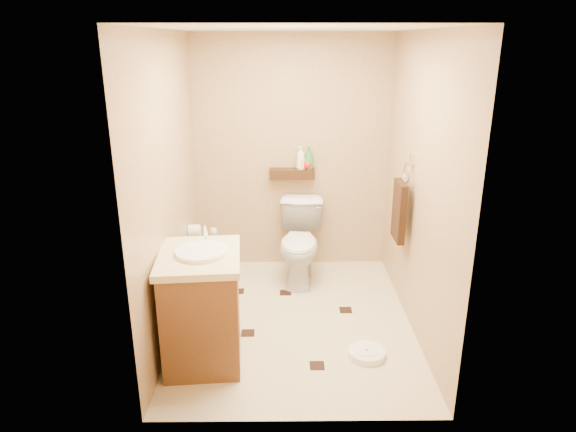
{
  "coord_description": "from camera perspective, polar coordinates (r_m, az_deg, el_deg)",
  "views": [
    {
      "loc": [
        -0.09,
        -3.94,
        2.32
      ],
      "look_at": [
        -0.05,
        0.25,
        0.88
      ],
      "focal_mm": 32.0,
      "sensor_mm": 36.0,
      "label": 1
    }
  ],
  "objects": [
    {
      "name": "bathroom_scale",
      "position": [
        4.15,
        8.73,
        -14.83
      ],
      "size": [
        0.34,
        0.34,
        0.06
      ],
      "rotation": [
        0.0,
        0.0,
        0.19
      ],
      "color": "white",
      "rests_on": "ground"
    },
    {
      "name": "wall_shelf",
      "position": [
        5.27,
        0.45,
        4.71
      ],
      "size": [
        0.46,
        0.14,
        0.1
      ],
      "primitive_type": "cube",
      "color": "#3D2510",
      "rests_on": "wall_back"
    },
    {
      "name": "wall_front",
      "position": [
        2.91,
        1.29,
        -3.66
      ],
      "size": [
        2.0,
        0.04,
        2.4
      ],
      "primitive_type": "cube",
      "color": "tan",
      "rests_on": "ground"
    },
    {
      "name": "bottle_d",
      "position": [
        5.24,
        2.33,
        6.48
      ],
      "size": [
        0.12,
        0.12,
        0.23
      ],
      "primitive_type": "imported",
      "rotation": [
        0.0,
        0.0,
        5.77
      ],
      "color": "#2E8C37",
      "rests_on": "wall_shelf"
    },
    {
      "name": "vanity",
      "position": [
        3.93,
        -9.53,
        -9.79
      ],
      "size": [
        0.64,
        0.75,
        1.0
      ],
      "rotation": [
        0.0,
        0.0,
        0.08
      ],
      "color": "brown",
      "rests_on": "ground"
    },
    {
      "name": "bottle_b",
      "position": [
        5.24,
        1.53,
        6.06
      ],
      "size": [
        0.1,
        0.1,
        0.15
      ],
      "primitive_type": "imported",
      "rotation": [
        0.0,
        0.0,
        3.8
      ],
      "color": "#D9E931",
      "rests_on": "wall_shelf"
    },
    {
      "name": "towel_ring",
      "position": [
        4.52,
        12.31,
        0.83
      ],
      "size": [
        0.12,
        0.3,
        0.76
      ],
      "color": "silver",
      "rests_on": "wall_right"
    },
    {
      "name": "bottle_c",
      "position": [
        5.25,
        2.19,
        5.98
      ],
      "size": [
        0.12,
        0.12,
        0.14
      ],
      "primitive_type": "imported",
      "rotation": [
        0.0,
        0.0,
        4.86
      ],
      "color": "red",
      "rests_on": "wall_shelf"
    },
    {
      "name": "floor_accents",
      "position": [
        4.55,
        1.06,
        -11.61
      ],
      "size": [
        1.18,
        1.32,
        0.01
      ],
      "color": "black",
      "rests_on": "ground"
    },
    {
      "name": "toilet",
      "position": [
        5.15,
        1.37,
        -3.0
      ],
      "size": [
        0.49,
        0.8,
        0.79
      ],
      "primitive_type": "imported",
      "rotation": [
        0.0,
        0.0,
        -0.07
      ],
      "color": "white",
      "rests_on": "ground"
    },
    {
      "name": "wall_left",
      "position": [
        4.19,
        -13.07,
        2.99
      ],
      "size": [
        0.04,
        2.5,
        2.4
      ],
      "primitive_type": "cube",
      "color": "tan",
      "rests_on": "ground"
    },
    {
      "name": "wall_right",
      "position": [
        4.24,
        14.41,
        3.04
      ],
      "size": [
        0.04,
        2.5,
        2.4
      ],
      "primitive_type": "cube",
      "color": "tan",
      "rests_on": "ground"
    },
    {
      "name": "wall_back",
      "position": [
        5.31,
        0.44,
        6.81
      ],
      "size": [
        2.0,
        0.04,
        2.4
      ],
      "primitive_type": "cube",
      "color": "tan",
      "rests_on": "ground"
    },
    {
      "name": "toilet_brush",
      "position": [
        5.5,
        -8.15,
        -4.28
      ],
      "size": [
        0.11,
        0.11,
        0.47
      ],
      "color": "#196562",
      "rests_on": "ground"
    },
    {
      "name": "toilet_paper",
      "position": [
        4.97,
        -10.36,
        -1.57
      ],
      "size": [
        0.12,
        0.11,
        0.12
      ],
      "color": "white",
      "rests_on": "wall_left"
    },
    {
      "name": "ceiling",
      "position": [
        3.94,
        0.82,
        20.14
      ],
      "size": [
        2.0,
        2.5,
        0.02
      ],
      "primitive_type": "cube",
      "color": "white",
      "rests_on": "wall_back"
    },
    {
      "name": "ground",
      "position": [
        4.57,
        0.68,
        -11.51
      ],
      "size": [
        2.5,
        2.5,
        0.0
      ],
      "primitive_type": "plane",
      "color": "beige",
      "rests_on": "ground"
    },
    {
      "name": "bottle_a",
      "position": [
        5.23,
        1.43,
        6.49
      ],
      "size": [
        0.12,
        0.12,
        0.23
      ],
      "primitive_type": "imported",
      "rotation": [
        0.0,
        0.0,
        5.17
      ],
      "color": "white",
      "rests_on": "wall_shelf"
    }
  ]
}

